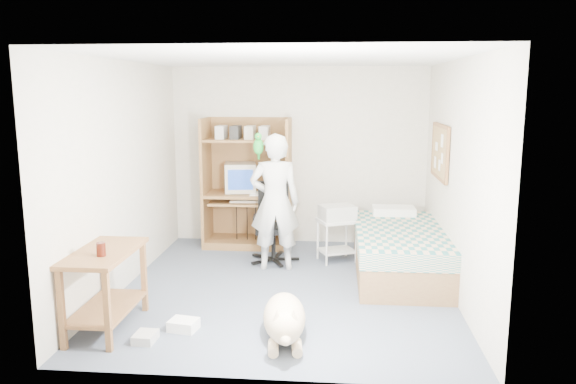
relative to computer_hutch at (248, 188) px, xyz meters
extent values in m
plane|color=#4B5366|center=(0.70, -1.74, -0.82)|extent=(4.00, 4.00, 0.00)
cube|color=beige|center=(0.70, 0.26, 0.43)|extent=(3.60, 0.02, 2.50)
cube|color=beige|center=(2.50, -1.74, 0.43)|extent=(0.02, 4.00, 2.50)
cube|color=beige|center=(-1.10, -1.74, 0.43)|extent=(0.02, 4.00, 2.50)
cube|color=white|center=(0.70, -1.74, 1.68)|extent=(3.60, 4.00, 0.02)
cube|color=brown|center=(-0.58, -0.04, 0.08)|extent=(0.04, 0.60, 1.80)
cube|color=brown|center=(0.58, -0.04, 0.08)|extent=(0.04, 0.60, 1.80)
cube|color=brown|center=(0.00, 0.25, 0.08)|extent=(1.20, 0.02, 1.80)
cube|color=brown|center=(0.00, -0.04, -0.08)|extent=(1.12, 0.60, 0.04)
cube|color=brown|center=(0.00, -0.12, -0.18)|extent=(1.00, 0.50, 0.03)
cube|color=brown|center=(0.00, -0.04, 0.68)|extent=(1.12, 0.55, 0.03)
cube|color=brown|center=(0.00, -0.04, -0.77)|extent=(1.12, 0.60, 0.10)
cube|color=brown|center=(2.00, -1.14, -0.64)|extent=(1.00, 2.00, 0.36)
cube|color=#2A7070|center=(2.00, -1.14, -0.36)|extent=(1.02, 2.02, 0.20)
cube|color=white|center=(2.00, -0.34, -0.22)|extent=(0.55, 0.35, 0.12)
cube|color=brown|center=(-0.85, -2.94, -0.09)|extent=(0.50, 1.00, 0.04)
cube|color=brown|center=(-1.05, -3.39, -0.47)|extent=(0.05, 0.05, 0.70)
cube|color=brown|center=(-0.65, -3.39, -0.47)|extent=(0.05, 0.05, 0.70)
cube|color=brown|center=(-1.05, -2.49, -0.47)|extent=(0.05, 0.05, 0.70)
cube|color=brown|center=(-0.65, -2.49, -0.47)|extent=(0.05, 0.05, 0.70)
cube|color=brown|center=(-0.85, -2.94, -0.62)|extent=(0.46, 0.92, 0.03)
cube|color=olive|center=(2.48, -0.84, 0.63)|extent=(0.03, 0.90, 0.60)
cube|color=brown|center=(2.47, -0.84, 0.94)|extent=(0.04, 0.94, 0.04)
cube|color=brown|center=(2.47, -0.84, 0.32)|extent=(0.04, 0.94, 0.04)
cylinder|color=black|center=(0.45, -0.77, -0.78)|extent=(0.57, 0.57, 0.06)
cylinder|color=black|center=(0.45, -0.77, -0.60)|extent=(0.06, 0.06, 0.38)
cube|color=black|center=(0.45, -0.77, -0.38)|extent=(0.48, 0.48, 0.08)
cube|color=black|center=(0.43, -0.56, -0.07)|extent=(0.40, 0.10, 0.52)
cube|color=black|center=(0.22, -0.80, -0.24)|extent=(0.07, 0.29, 0.04)
cube|color=black|center=(0.68, -0.75, -0.24)|extent=(0.07, 0.29, 0.04)
imported|color=silver|center=(0.50, -1.02, 0.02)|extent=(0.65, 0.46, 1.67)
ellipsoid|color=#128021|center=(0.30, -1.00, 0.69)|extent=(0.12, 0.12, 0.20)
sphere|color=#128021|center=(0.30, -1.04, 0.81)|extent=(0.09, 0.09, 0.09)
cone|color=orange|center=(0.31, -1.08, 0.81)|extent=(0.04, 0.04, 0.03)
cylinder|color=#128021|center=(0.29, -0.96, 0.58)|extent=(0.04, 0.14, 0.12)
ellipsoid|color=#D1B08C|center=(0.80, -2.95, -0.64)|extent=(0.46, 0.83, 0.36)
sphere|color=#D1B08C|center=(0.85, -3.39, -0.55)|extent=(0.27, 0.27, 0.27)
cone|color=#D1B08C|center=(0.78, -3.42, -0.43)|extent=(0.08, 0.08, 0.10)
cone|color=#D1B08C|center=(0.92, -3.41, -0.43)|extent=(0.08, 0.08, 0.10)
ellipsoid|color=#D1B08C|center=(0.86, -3.50, -0.60)|extent=(0.10, 0.15, 0.09)
cylinder|color=#D1B08C|center=(0.75, -2.53, -0.71)|extent=(0.09, 0.26, 0.13)
cube|color=silver|center=(1.26, -0.65, -0.29)|extent=(0.57, 0.52, 0.04)
cube|color=silver|center=(1.26, -0.65, -0.68)|extent=(0.52, 0.47, 0.03)
cylinder|color=silver|center=(1.06, -0.81, -0.55)|extent=(0.03, 0.03, 0.53)
cylinder|color=silver|center=(1.46, -0.81, -0.55)|extent=(0.03, 0.03, 0.53)
cylinder|color=silver|center=(1.06, -0.50, -0.55)|extent=(0.03, 0.03, 0.53)
cylinder|color=silver|center=(1.46, -0.50, -0.55)|extent=(0.03, 0.03, 0.53)
cube|color=#B5B5B0|center=(1.26, -0.65, -0.18)|extent=(0.51, 0.46, 0.18)
cube|color=beige|center=(-0.10, 0.01, 0.15)|extent=(0.49, 0.51, 0.40)
cube|color=navy|center=(-0.07, -0.21, 0.15)|extent=(0.34, 0.07, 0.28)
cube|color=beige|center=(0.01, -0.16, -0.15)|extent=(0.46, 0.20, 0.03)
cylinder|color=yellow|center=(0.35, -0.09, 0.00)|extent=(0.08, 0.08, 0.12)
cylinder|color=#3E120A|center=(-0.80, -3.10, -0.01)|extent=(0.08, 0.08, 0.12)
cube|color=white|center=(-0.14, -2.91, -0.77)|extent=(0.28, 0.24, 0.10)
cube|color=beige|center=(-0.41, -3.18, -0.78)|extent=(0.19, 0.23, 0.08)
camera|label=1|loc=(1.25, -7.67, 1.37)|focal=35.00mm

